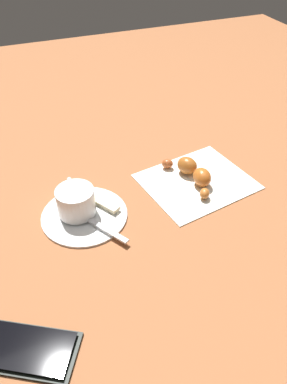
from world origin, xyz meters
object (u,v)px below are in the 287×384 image
(cell_phone, at_px, (19,348))
(espresso_cup, at_px, (76,201))
(sugar_packet, at_px, (103,203))
(teaspoon, at_px, (84,216))
(croissant, at_px, (193,172))
(napkin, at_px, (197,181))
(saucer, at_px, (84,214))

(cell_phone, bearing_deg, espresso_cup, 59.26)
(cell_phone, bearing_deg, sugar_packet, 50.87)
(sugar_packet, bearing_deg, espresso_cup, 59.47)
(teaspoon, distance_m, croissant, 0.22)
(espresso_cup, height_order, napkin, espresso_cup)
(napkin, xyz_separation_m, croissant, (-0.01, 0.01, 0.02))
(saucer, distance_m, cell_phone, 0.24)
(croissant, bearing_deg, cell_phone, -147.56)
(sugar_packet, bearing_deg, saucer, 71.72)
(croissant, bearing_deg, napkin, -60.27)
(cell_phone, bearing_deg, teaspoon, 55.25)
(croissant, bearing_deg, saucer, -174.31)
(saucer, distance_m, espresso_cup, 0.03)
(espresso_cup, relative_size, teaspoon, 0.69)
(teaspoon, relative_size, croissant, 0.96)
(teaspoon, xyz_separation_m, sugar_packet, (0.04, 0.02, 0.00))
(sugar_packet, distance_m, cell_phone, 0.27)
(cell_phone, bearing_deg, napkin, 30.99)
(espresso_cup, relative_size, croissant, 0.66)
(saucer, bearing_deg, croissant, 5.69)
(saucer, relative_size, napkin, 0.75)
(sugar_packet, bearing_deg, teaspoon, 85.87)
(saucer, height_order, croissant, croissant)
(napkin, distance_m, croissant, 0.02)
(sugar_packet, relative_size, cell_phone, 0.41)
(croissant, bearing_deg, espresso_cup, -176.51)
(napkin, bearing_deg, teaspoon, -173.83)
(teaspoon, relative_size, cell_phone, 0.81)
(napkin, relative_size, cell_phone, 1.23)
(napkin, bearing_deg, cell_phone, -149.01)
(napkin, bearing_deg, croissant, 119.73)
(saucer, relative_size, croissant, 1.10)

